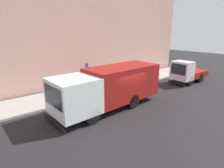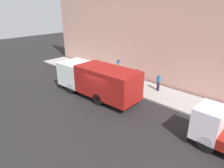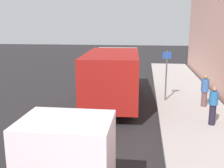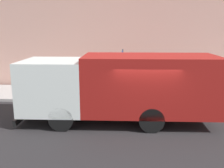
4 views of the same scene
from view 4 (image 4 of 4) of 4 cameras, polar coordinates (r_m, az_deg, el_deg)
ground at (r=10.63m, az=7.52°, el=-9.60°), size 80.00×80.00×0.00m
sidewalk at (r=15.09m, az=6.78°, el=-2.56°), size 3.46×30.00×0.16m
building_facade at (r=16.88m, az=7.05°, el=17.92°), size 0.50×30.00×11.19m
large_utility_truck at (r=10.72m, az=1.79°, el=-0.18°), size 2.94×8.34×2.88m
pedestrian_walking at (r=15.48m, az=6.10°, el=1.39°), size 0.48×0.48×1.64m
pedestrian_standing at (r=15.56m, az=15.73°, el=1.07°), size 0.51×0.51×1.64m
street_sign_post at (r=13.50m, az=2.37°, el=3.06°), size 0.44×0.08×2.74m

